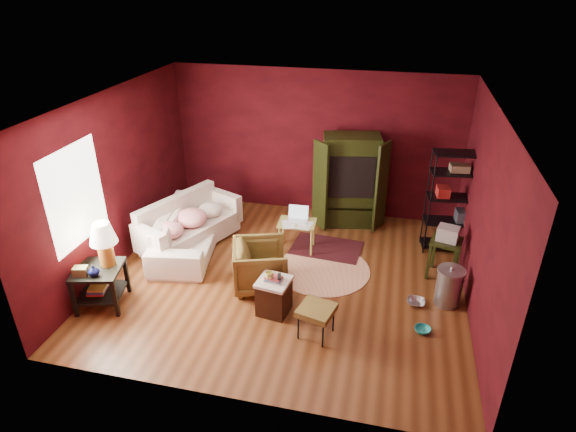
% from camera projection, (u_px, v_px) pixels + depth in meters
% --- Properties ---
extents(room, '(5.54, 5.04, 2.84)m').
position_uv_depth(room, '(282.00, 198.00, 7.02)').
color(room, brown).
rests_on(room, ground).
extents(sofa, '(1.06, 2.41, 0.91)m').
position_uv_depth(sofa, '(189.00, 223.00, 8.34)').
color(sofa, beige).
rests_on(sofa, ground).
extents(armchair, '(0.94, 0.98, 0.81)m').
position_uv_depth(armchair, '(260.00, 264.00, 7.28)').
color(armchair, black).
rests_on(armchair, ground).
extents(pet_bowl_steel, '(0.27, 0.08, 0.26)m').
position_uv_depth(pet_bowl_steel, '(417.00, 297.00, 7.00)').
color(pet_bowl_steel, '#B7B9BE').
rests_on(pet_bowl_steel, ground).
extents(pet_bowl_turquoise, '(0.23, 0.11, 0.22)m').
position_uv_depth(pet_bowl_turquoise, '(423.00, 326.00, 6.47)').
color(pet_bowl_turquoise, teal).
rests_on(pet_bowl_turquoise, ground).
extents(vase, '(0.19, 0.19, 0.16)m').
position_uv_depth(vase, '(94.00, 271.00, 6.61)').
color(vase, '#0B0F39').
rests_on(vase, side_table).
extents(mug, '(0.13, 0.11, 0.12)m').
position_uv_depth(mug, '(269.00, 275.00, 6.58)').
color(mug, '#D6D468').
rests_on(mug, hamper).
extents(side_table, '(0.78, 0.78, 1.27)m').
position_uv_depth(side_table, '(101.00, 257.00, 6.78)').
color(side_table, black).
rests_on(side_table, ground).
extents(sofa_cushions, '(1.44, 2.05, 0.80)m').
position_uv_depth(sofa_cushions, '(188.00, 225.00, 8.39)').
color(sofa_cushions, beige).
rests_on(sofa_cushions, sofa).
extents(hamper, '(0.50, 0.50, 0.62)m').
position_uv_depth(hamper, '(274.00, 295.00, 6.78)').
color(hamper, '#3A1B0D').
rests_on(hamper, ground).
extents(footstool, '(0.54, 0.54, 0.45)m').
position_uv_depth(footstool, '(316.00, 311.00, 6.29)').
color(footstool, black).
rests_on(footstool, ground).
extents(rug_round, '(1.68, 1.68, 0.01)m').
position_uv_depth(rug_round, '(323.00, 269.00, 7.86)').
color(rug_round, '#F6E9CD').
rests_on(rug_round, ground).
extents(rug_oriental, '(1.26, 0.89, 0.01)m').
position_uv_depth(rug_oriental, '(327.00, 248.00, 8.45)').
color(rug_oriental, '#54161F').
rests_on(rug_oriental, ground).
extents(laptop_desk, '(0.65, 0.53, 0.78)m').
position_uv_depth(laptop_desk, '(297.00, 225.00, 8.21)').
color(laptop_desk, '#C5B85A').
rests_on(laptop_desk, ground).
extents(tv_armoire, '(1.36, 0.88, 1.75)m').
position_uv_depth(tv_armoire, '(350.00, 180.00, 8.88)').
color(tv_armoire, black).
rests_on(tv_armoire, ground).
extents(wire_shelving, '(0.92, 0.49, 1.79)m').
position_uv_depth(wire_shelving, '(455.00, 198.00, 7.99)').
color(wire_shelving, black).
rests_on(wire_shelving, ground).
extents(small_stand, '(0.54, 0.54, 0.89)m').
position_uv_depth(small_stand, '(447.00, 240.00, 7.40)').
color(small_stand, black).
rests_on(small_stand, ground).
extents(trash_can, '(0.49, 0.49, 0.63)m').
position_uv_depth(trash_can, '(449.00, 286.00, 6.94)').
color(trash_can, '#A5A7AD').
rests_on(trash_can, ground).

